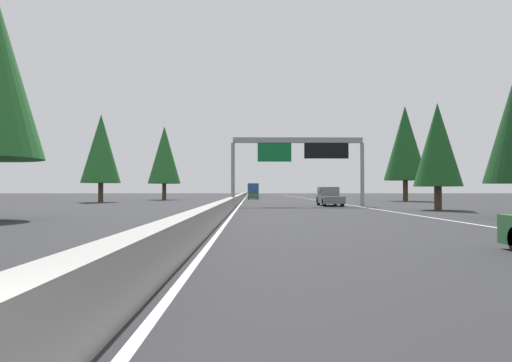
{
  "coord_description": "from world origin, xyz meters",
  "views": [
    {
      "loc": [
        -1.6,
        -1.43,
        1.55
      ],
      "look_at": [
        69.15,
        -2.18,
        2.94
      ],
      "focal_mm": 32.4,
      "sensor_mm": 36.0,
      "label": 1
    }
  ],
  "objects_px": {
    "sedan_far_center": "(253,195)",
    "conifer_right_near": "(438,145)",
    "sedan_distant_a": "(253,194)",
    "conifer_left_near": "(101,149)",
    "conifer_left_mid": "(164,155)",
    "pickup_mid_left": "(329,196)",
    "bus_near_right": "(253,189)",
    "sign_gantry_overhead": "(300,152)",
    "conifer_right_mid": "(405,143)"
  },
  "relations": [
    {
      "from": "sedan_distant_a",
      "to": "conifer_left_mid",
      "type": "distance_m",
      "value": 27.96
    },
    {
      "from": "conifer_right_mid",
      "to": "conifer_left_mid",
      "type": "relative_size",
      "value": 1.13
    },
    {
      "from": "pickup_mid_left",
      "to": "conifer_left_near",
      "type": "bearing_deg",
      "value": 64.98
    },
    {
      "from": "sedan_distant_a",
      "to": "bus_near_right",
      "type": "distance_m",
      "value": 13.65
    },
    {
      "from": "sedan_far_center",
      "to": "sedan_distant_a",
      "type": "height_order",
      "value": "same"
    },
    {
      "from": "sign_gantry_overhead",
      "to": "sedan_distant_a",
      "type": "bearing_deg",
      "value": 4.46
    },
    {
      "from": "sign_gantry_overhead",
      "to": "sedan_far_center",
      "type": "distance_m",
      "value": 36.36
    },
    {
      "from": "sign_gantry_overhead",
      "to": "sedan_far_center",
      "type": "bearing_deg",
      "value": 6.78
    },
    {
      "from": "sedan_distant_a",
      "to": "conifer_left_near",
      "type": "relative_size",
      "value": 0.39
    },
    {
      "from": "sign_gantry_overhead",
      "to": "bus_near_right",
      "type": "relative_size",
      "value": 1.1
    },
    {
      "from": "pickup_mid_left",
      "to": "sedan_distant_a",
      "type": "xyz_separation_m",
      "value": [
        51.08,
        7.34,
        -0.23
      ]
    },
    {
      "from": "pickup_mid_left",
      "to": "conifer_left_mid",
      "type": "height_order",
      "value": "conifer_left_mid"
    },
    {
      "from": "sedan_distant_a",
      "to": "conifer_left_mid",
      "type": "relative_size",
      "value": 0.37
    },
    {
      "from": "conifer_right_near",
      "to": "conifer_right_mid",
      "type": "bearing_deg",
      "value": -13.89
    },
    {
      "from": "conifer_right_near",
      "to": "conifer_left_mid",
      "type": "distance_m",
      "value": 47.77
    },
    {
      "from": "sedan_far_center",
      "to": "sedan_distant_a",
      "type": "distance_m",
      "value": 17.46
    },
    {
      "from": "sedan_far_center",
      "to": "conifer_right_near",
      "type": "bearing_deg",
      "value": -162.19
    },
    {
      "from": "conifer_left_near",
      "to": "conifer_right_mid",
      "type": "bearing_deg",
      "value": -82.03
    },
    {
      "from": "conifer_left_near",
      "to": "conifer_left_mid",
      "type": "height_order",
      "value": "conifer_left_mid"
    },
    {
      "from": "conifer_right_near",
      "to": "conifer_left_near",
      "type": "xyz_separation_m",
      "value": [
        22.87,
        33.49,
        1.72
      ]
    },
    {
      "from": "sedan_distant_a",
      "to": "bus_near_right",
      "type": "relative_size",
      "value": 0.38
    },
    {
      "from": "pickup_mid_left",
      "to": "bus_near_right",
      "type": "xyz_separation_m",
      "value": [
        64.69,
        7.33,
        0.8
      ]
    },
    {
      "from": "conifer_left_near",
      "to": "conifer_left_mid",
      "type": "relative_size",
      "value": 0.95
    },
    {
      "from": "pickup_mid_left",
      "to": "conifer_left_near",
      "type": "distance_m",
      "value": 30.15
    },
    {
      "from": "pickup_mid_left",
      "to": "conifer_left_mid",
      "type": "bearing_deg",
      "value": 37.8
    },
    {
      "from": "bus_near_right",
      "to": "conifer_left_near",
      "type": "relative_size",
      "value": 1.03
    },
    {
      "from": "sedan_far_center",
      "to": "conifer_left_near",
      "type": "height_order",
      "value": "conifer_left_near"
    },
    {
      "from": "sedan_far_center",
      "to": "sign_gantry_overhead",
      "type": "bearing_deg",
      "value": -173.22
    },
    {
      "from": "pickup_mid_left",
      "to": "conifer_left_near",
      "type": "xyz_separation_m",
      "value": [
        12.51,
        26.8,
        5.88
      ]
    },
    {
      "from": "conifer_left_near",
      "to": "conifer_left_mid",
      "type": "bearing_deg",
      "value": -18.21
    },
    {
      "from": "pickup_mid_left",
      "to": "bus_near_right",
      "type": "height_order",
      "value": "bus_near_right"
    },
    {
      "from": "pickup_mid_left",
      "to": "sedan_far_center",
      "type": "height_order",
      "value": "pickup_mid_left"
    },
    {
      "from": "conifer_left_near",
      "to": "bus_near_right",
      "type": "bearing_deg",
      "value": -20.46
    },
    {
      "from": "sign_gantry_overhead",
      "to": "conifer_left_near",
      "type": "height_order",
      "value": "conifer_left_near"
    },
    {
      "from": "sign_gantry_overhead",
      "to": "conifer_right_mid",
      "type": "height_order",
      "value": "conifer_right_mid"
    },
    {
      "from": "pickup_mid_left",
      "to": "bus_near_right",
      "type": "distance_m",
      "value": 65.11
    },
    {
      "from": "sedan_distant_a",
      "to": "conifer_right_near",
      "type": "bearing_deg",
      "value": -167.14
    },
    {
      "from": "bus_near_right",
      "to": "conifer_left_near",
      "type": "xyz_separation_m",
      "value": [
        -52.18,
        19.47,
        5.07
      ]
    },
    {
      "from": "pickup_mid_left",
      "to": "conifer_right_mid",
      "type": "height_order",
      "value": "conifer_right_mid"
    },
    {
      "from": "sedan_distant_a",
      "to": "conifer_right_mid",
      "type": "xyz_separation_m",
      "value": [
        -32.9,
        -21.09,
        7.43
      ]
    },
    {
      "from": "sign_gantry_overhead",
      "to": "sedan_distant_a",
      "type": "height_order",
      "value": "sign_gantry_overhead"
    },
    {
      "from": "conifer_left_mid",
      "to": "conifer_left_near",
      "type": "bearing_deg",
      "value": 161.79
    },
    {
      "from": "sedan_distant_a",
      "to": "sedan_far_center",
      "type": "bearing_deg",
      "value": 179.67
    },
    {
      "from": "sign_gantry_overhead",
      "to": "conifer_right_near",
      "type": "distance_m",
      "value": 12.81
    },
    {
      "from": "sedan_distant_a",
      "to": "bus_near_right",
      "type": "height_order",
      "value": "bus_near_right"
    },
    {
      "from": "sedan_distant_a",
      "to": "conifer_left_mid",
      "type": "bearing_deg",
      "value": 148.11
    },
    {
      "from": "sign_gantry_overhead",
      "to": "conifer_left_near",
      "type": "xyz_separation_m",
      "value": [
        14.71,
        23.61,
        1.58
      ]
    },
    {
      "from": "conifer_right_near",
      "to": "conifer_right_mid",
      "type": "xyz_separation_m",
      "value": [
        28.54,
        -7.06,
        3.04
      ]
    },
    {
      "from": "sign_gantry_overhead",
      "to": "sedan_far_center",
      "type": "xyz_separation_m",
      "value": [
        35.82,
        4.26,
        -4.53
      ]
    },
    {
      "from": "bus_near_right",
      "to": "sedan_far_center",
      "type": "bearing_deg",
      "value": 179.79
    }
  ]
}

